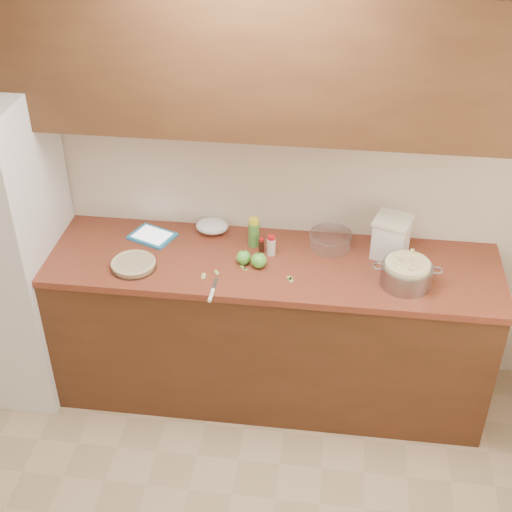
# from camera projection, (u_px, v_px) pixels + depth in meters

# --- Properties ---
(room_shell) EXTENTS (3.60, 3.60, 3.60)m
(room_shell) POSITION_uv_depth(u_px,v_px,m) (193.00, 415.00, 2.37)
(room_shell) COLOR tan
(room_shell) RESTS_ON ground
(counter_run) EXTENTS (2.64, 0.68, 0.92)m
(counter_run) POSITION_uv_depth(u_px,v_px,m) (252.00, 326.00, 4.05)
(counter_run) COLOR #512A16
(counter_run) RESTS_ON ground
(upper_cabinets) EXTENTS (2.60, 0.34, 0.70)m
(upper_cabinets) POSITION_uv_depth(u_px,v_px,m) (255.00, 61.00, 3.34)
(upper_cabinets) COLOR #533219
(upper_cabinets) RESTS_ON room_shell
(pie) EXTENTS (0.24, 0.24, 0.04)m
(pie) POSITION_uv_depth(u_px,v_px,m) (133.00, 264.00, 3.72)
(pie) COLOR silver
(pie) RESTS_ON counter_run
(colander) EXTENTS (0.35, 0.26, 0.13)m
(colander) POSITION_uv_depth(u_px,v_px,m) (407.00, 274.00, 3.58)
(colander) COLOR gray
(colander) RESTS_ON counter_run
(flour_canister) EXTENTS (0.23, 0.23, 0.23)m
(flour_canister) POSITION_uv_depth(u_px,v_px,m) (391.00, 237.00, 3.77)
(flour_canister) COLOR silver
(flour_canister) RESTS_ON counter_run
(tablet) EXTENTS (0.28, 0.25, 0.02)m
(tablet) POSITION_uv_depth(u_px,v_px,m) (152.00, 236.00, 3.97)
(tablet) COLOR #2786BD
(tablet) RESTS_ON counter_run
(paring_knife) EXTENTS (0.02, 0.20, 0.02)m
(paring_knife) POSITION_uv_depth(u_px,v_px,m) (212.00, 294.00, 3.53)
(paring_knife) COLOR gray
(paring_knife) RESTS_ON counter_run
(lemon_bottle) EXTENTS (0.06, 0.06, 0.17)m
(lemon_bottle) POSITION_uv_depth(u_px,v_px,m) (254.00, 233.00, 3.87)
(lemon_bottle) COLOR #4C8C38
(lemon_bottle) RESTS_ON counter_run
(cinnamon_shaker) EXTENTS (0.05, 0.05, 0.12)m
(cinnamon_shaker) POSITION_uv_depth(u_px,v_px,m) (271.00, 246.00, 3.81)
(cinnamon_shaker) COLOR beige
(cinnamon_shaker) RESTS_ON counter_run
(vanilla_bottle) EXTENTS (0.03, 0.03, 0.08)m
(vanilla_bottle) POSITION_uv_depth(u_px,v_px,m) (262.00, 245.00, 3.84)
(vanilla_bottle) COLOR black
(vanilla_bottle) RESTS_ON counter_run
(mixing_bowl) EXTENTS (0.24, 0.24, 0.09)m
(mixing_bowl) POSITION_uv_depth(u_px,v_px,m) (331.00, 240.00, 3.87)
(mixing_bowl) COLOR silver
(mixing_bowl) RESTS_ON counter_run
(paper_towel) EXTENTS (0.20, 0.18, 0.08)m
(paper_towel) POSITION_uv_depth(u_px,v_px,m) (212.00, 226.00, 4.00)
(paper_towel) COLOR white
(paper_towel) RESTS_ON counter_run
(apple_left) EXTENTS (0.08, 0.08, 0.09)m
(apple_left) POSITION_uv_depth(u_px,v_px,m) (244.00, 258.00, 3.74)
(apple_left) COLOR #52AF36
(apple_left) RESTS_ON counter_run
(apple_center) EXTENTS (0.08, 0.08, 0.10)m
(apple_center) POSITION_uv_depth(u_px,v_px,m) (259.00, 260.00, 3.72)
(apple_center) COLOR #52AF36
(apple_center) RESTS_ON counter_run
(peel_a) EXTENTS (0.02, 0.05, 0.00)m
(peel_a) POSITION_uv_depth(u_px,v_px,m) (204.00, 276.00, 3.67)
(peel_a) COLOR #92C05D
(peel_a) RESTS_ON counter_run
(peel_b) EXTENTS (0.03, 0.04, 0.00)m
(peel_b) POSITION_uv_depth(u_px,v_px,m) (217.00, 272.00, 3.70)
(peel_b) COLOR #92C05D
(peel_b) RESTS_ON counter_run
(peel_c) EXTENTS (0.04, 0.05, 0.00)m
(peel_c) POSITION_uv_depth(u_px,v_px,m) (243.00, 267.00, 3.73)
(peel_c) COLOR #92C05D
(peel_c) RESTS_ON counter_run
(peel_d) EXTENTS (0.02, 0.03, 0.00)m
(peel_d) POSITION_uv_depth(u_px,v_px,m) (290.00, 278.00, 3.65)
(peel_d) COLOR #92C05D
(peel_d) RESTS_ON counter_run
(peel_e) EXTENTS (0.04, 0.05, 0.00)m
(peel_e) POSITION_uv_depth(u_px,v_px,m) (290.00, 279.00, 3.65)
(peel_e) COLOR #92C05D
(peel_e) RESTS_ON counter_run
(peel_f) EXTENTS (0.03, 0.03, 0.00)m
(peel_f) POSITION_uv_depth(u_px,v_px,m) (245.00, 269.00, 3.72)
(peel_f) COLOR #92C05D
(peel_f) RESTS_ON counter_run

